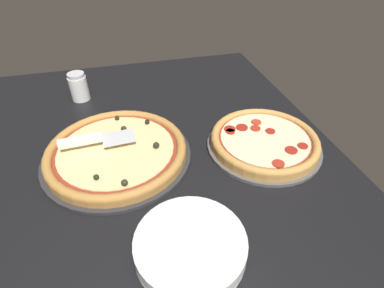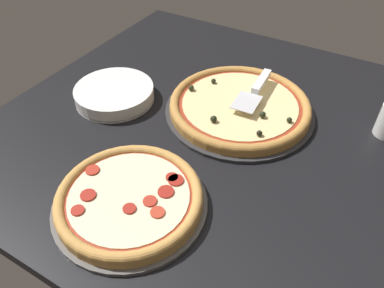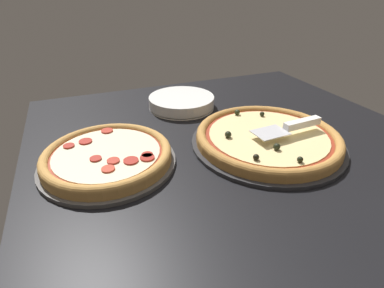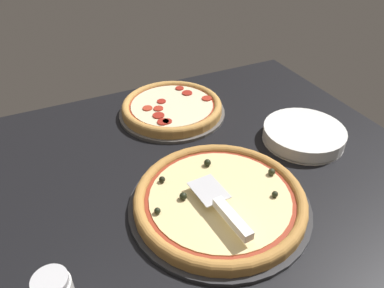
% 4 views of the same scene
% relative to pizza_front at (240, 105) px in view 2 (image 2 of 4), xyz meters
% --- Properties ---
extents(ground_plane, '(1.28, 1.14, 0.04)m').
position_rel_pizza_front_xyz_m(ground_plane, '(-0.02, 0.08, -0.04)').
color(ground_plane, black).
extents(pizza_pan_front, '(0.42, 0.42, 0.01)m').
position_rel_pizza_front_xyz_m(pizza_pan_front, '(-0.00, -0.00, -0.02)').
color(pizza_pan_front, '#2D2D30').
rests_on(pizza_pan_front, ground_plane).
extents(pizza_front, '(0.40, 0.40, 0.04)m').
position_rel_pizza_front_xyz_m(pizza_front, '(0.00, 0.00, 0.00)').
color(pizza_front, '#B77F3D').
rests_on(pizza_front, pizza_pan_front).
extents(pizza_pan_back, '(0.34, 0.34, 0.01)m').
position_rel_pizza_front_xyz_m(pizza_pan_back, '(0.06, 0.43, -0.02)').
color(pizza_pan_back, '#565451').
rests_on(pizza_pan_back, ground_plane).
extents(pizza_back, '(0.32, 0.32, 0.03)m').
position_rel_pizza_front_xyz_m(pizza_back, '(0.06, 0.43, 0.00)').
color(pizza_back, '#C68E47').
rests_on(pizza_back, pizza_pan_back).
extents(serving_spatula, '(0.07, 0.21, 0.02)m').
position_rel_pizza_front_xyz_m(serving_spatula, '(-0.02, -0.07, 0.03)').
color(serving_spatula, silver).
rests_on(serving_spatula, pizza_front).
extents(plate_stack, '(0.23, 0.23, 0.04)m').
position_rel_pizza_front_xyz_m(plate_stack, '(0.35, 0.13, -0.00)').
color(plate_stack, white).
rests_on(plate_stack, ground_plane).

